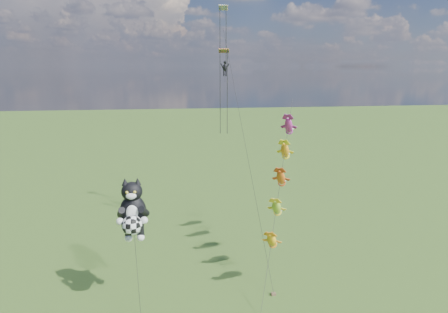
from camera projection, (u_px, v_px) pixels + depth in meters
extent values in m
cylinder|color=black|center=(137.00, 274.00, 29.55)|extent=(0.50, 2.70, 5.91)
ellipsoid|color=black|center=(133.00, 213.00, 30.04)|extent=(2.39, 2.06, 3.11)
ellipsoid|color=black|center=(132.00, 192.00, 29.51)|extent=(1.87, 1.74, 1.58)
cone|color=black|center=(125.00, 182.00, 29.25)|extent=(0.62, 0.62, 0.58)
cone|color=black|center=(138.00, 181.00, 29.38)|extent=(0.62, 0.62, 0.58)
ellipsoid|color=white|center=(131.00, 196.00, 28.93)|extent=(0.87, 0.53, 0.56)
ellipsoid|color=white|center=(132.00, 213.00, 29.26)|extent=(1.02, 0.52, 1.28)
sphere|color=gold|center=(127.00, 192.00, 28.76)|extent=(0.23, 0.23, 0.23)
sphere|color=gold|center=(135.00, 192.00, 28.83)|extent=(0.23, 0.23, 0.23)
sphere|color=white|center=(120.00, 221.00, 28.99)|extent=(0.58, 0.58, 0.58)
sphere|color=white|center=(144.00, 220.00, 29.23)|extent=(0.58, 0.58, 0.58)
sphere|color=white|center=(129.00, 238.00, 30.32)|extent=(0.62, 0.62, 0.62)
sphere|color=white|center=(141.00, 237.00, 30.45)|extent=(0.62, 0.62, 0.62)
sphere|color=white|center=(132.00, 225.00, 28.88)|extent=(1.59, 1.59, 1.59)
cylinder|color=black|center=(279.00, 190.00, 34.69)|extent=(6.51, 14.46, 15.50)
ellipsoid|color=yellow|center=(272.00, 240.00, 32.25)|extent=(1.64, 2.37, 2.22)
ellipsoid|color=green|center=(276.00, 207.00, 33.80)|extent=(1.64, 2.37, 2.22)
ellipsoid|color=orange|center=(281.00, 178.00, 35.36)|extent=(1.64, 2.37, 2.22)
ellipsoid|color=#D84619|center=(285.00, 150.00, 36.91)|extent=(1.64, 2.37, 2.22)
ellipsoid|color=#D833A2|center=(289.00, 125.00, 38.46)|extent=(1.64, 2.37, 2.22)
cube|color=brown|center=(274.00, 294.00, 31.99)|extent=(0.40, 0.30, 0.22)
cylinder|color=black|center=(245.00, 142.00, 37.29)|extent=(2.20, 16.96, 23.18)
cube|color=#1A8D0C|center=(224.00, 51.00, 40.13)|extent=(1.13, 0.45, 0.48)
cylinder|color=black|center=(220.00, 94.00, 41.16)|extent=(0.08, 0.08, 9.18)
cylinder|color=black|center=(227.00, 94.00, 41.26)|extent=(0.08, 0.08, 9.18)
cube|color=blue|center=(223.00, 7.00, 42.08)|extent=(1.01, 0.55, 0.60)
cylinder|color=black|center=(220.00, 41.00, 42.89)|extent=(0.08, 0.08, 7.32)
cylinder|color=black|center=(226.00, 41.00, 42.98)|extent=(0.08, 0.08, 7.32)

